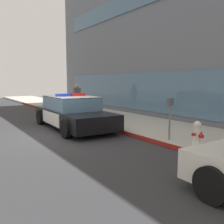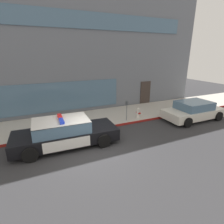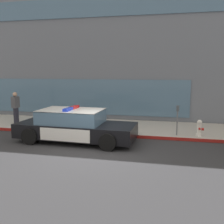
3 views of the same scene
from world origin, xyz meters
name	(u,v)px [view 2 (image 2 of 3)]	position (x,y,z in m)	size (l,w,h in m)	color
ground	(95,149)	(0.00, 0.00, 0.00)	(48.00, 48.00, 0.00)	#303033
sidewalk	(76,121)	(0.00, 3.80, 0.07)	(48.00, 3.51, 0.15)	#B2ADA3
curb_red_paint	(83,131)	(0.00, 2.03, 0.08)	(28.80, 0.04, 0.14)	maroon
storefront_building	(50,52)	(-0.51, 10.53, 4.57)	(24.11, 9.93, 9.14)	slate
police_cruiser	(65,133)	(-1.21, 0.98, 0.68)	(5.13, 2.26, 1.49)	black
fire_hydrant	(138,113)	(4.05, 2.52, 0.50)	(0.34, 0.39, 0.73)	silver
car_down_street	(193,111)	(7.62, 1.03, 0.63)	(4.32, 2.10, 1.29)	silver
parking_meter	(127,107)	(3.08, 2.40, 1.08)	(0.12, 0.18, 1.34)	slate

